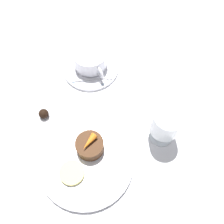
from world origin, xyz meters
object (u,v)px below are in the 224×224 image
dinner_plate (86,162)px  wine_glass (166,124)px  coffee_cup (90,59)px  dessert_cake (90,146)px  fork (143,220)px

dinner_plate → wine_glass: 0.21m
coffee_cup → dessert_cake: bearing=-28.8°
dinner_plate → dessert_cake: bearing=131.7°
dinner_plate → coffee_cup: size_ratio=1.93×
fork → coffee_cup: bearing=166.9°
dinner_plate → coffee_cup: coffee_cup is taller
fork → dessert_cake: size_ratio=2.76×
coffee_cup → wine_glass: size_ratio=1.05×
coffee_cup → wine_glass: wine_glass is taller
fork → dessert_cake: bearing=-173.5°
dinner_plate → fork: dinner_plate is taller
wine_glass → fork: wine_glass is taller
dinner_plate → coffee_cup: bearing=149.0°
wine_glass → dessert_cake: size_ratio=1.69×
wine_glass → dessert_cake: wine_glass is taller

